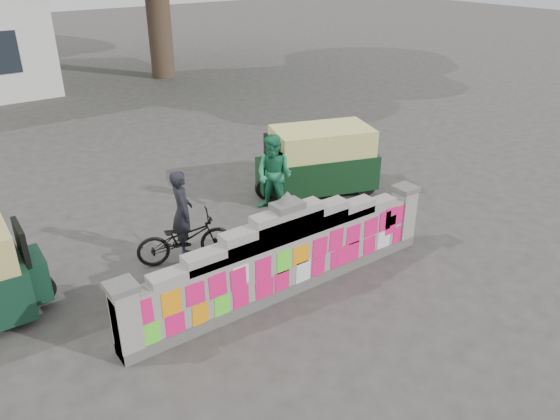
% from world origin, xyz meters
% --- Properties ---
extents(ground, '(100.00, 100.00, 0.00)m').
position_xyz_m(ground, '(0.00, 0.00, 0.00)').
color(ground, '#383533').
rests_on(ground, ground).
extents(parapet_wall, '(6.48, 0.44, 2.01)m').
position_xyz_m(parapet_wall, '(-0.00, -0.01, 0.75)').
color(parapet_wall, '#4C4C49').
rests_on(parapet_wall, ground).
extents(cyclist_bike, '(2.02, 1.20, 1.00)m').
position_xyz_m(cyclist_bike, '(-1.00, 2.06, 0.50)').
color(cyclist_bike, black).
rests_on(cyclist_bike, ground).
extents(cyclist_rider, '(0.57, 0.71, 1.70)m').
position_xyz_m(cyclist_rider, '(-1.00, 2.06, 0.85)').
color(cyclist_rider, black).
rests_on(cyclist_rider, ground).
extents(pedestrian, '(1.04, 1.13, 1.88)m').
position_xyz_m(pedestrian, '(1.77, 2.87, 0.94)').
color(pedestrian, '#238256').
rests_on(pedestrian, ground).
extents(rickshaw_right, '(3.15, 2.18, 1.69)m').
position_xyz_m(rickshaw_right, '(3.33, 3.15, 0.88)').
color(rickshaw_right, black).
rests_on(rickshaw_right, ground).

